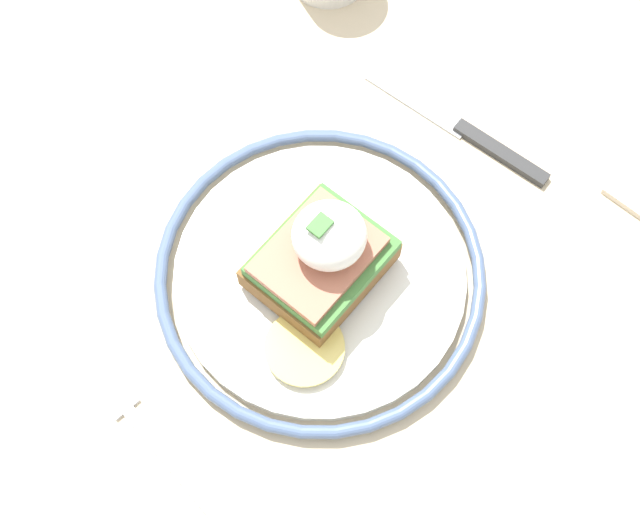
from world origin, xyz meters
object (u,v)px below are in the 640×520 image
at_px(fork, 155,442).
at_px(knife, 469,133).
at_px(plate, 320,274).
at_px(sandwich, 322,257).

height_order(fork, knife, knife).
bearing_deg(knife, plate, 175.61).
distance_m(plate, fork, 0.18).
bearing_deg(knife, fork, 176.36).
height_order(plate, fork, plate).
distance_m(plate, sandwich, 0.04).
relative_size(plate, knife, 1.43).
bearing_deg(plate, knife, -4.39).
bearing_deg(fork, plate, -2.87).
bearing_deg(plate, fork, 177.13).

